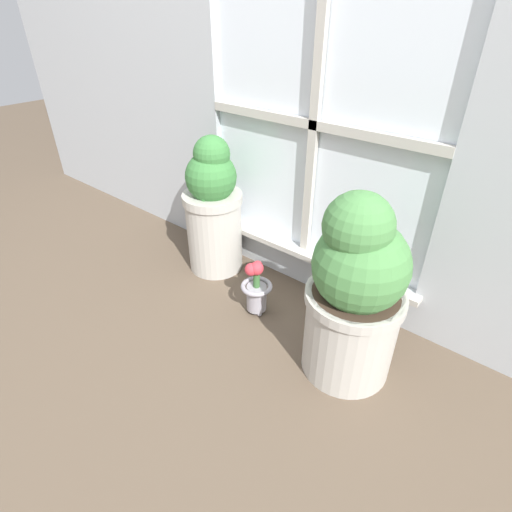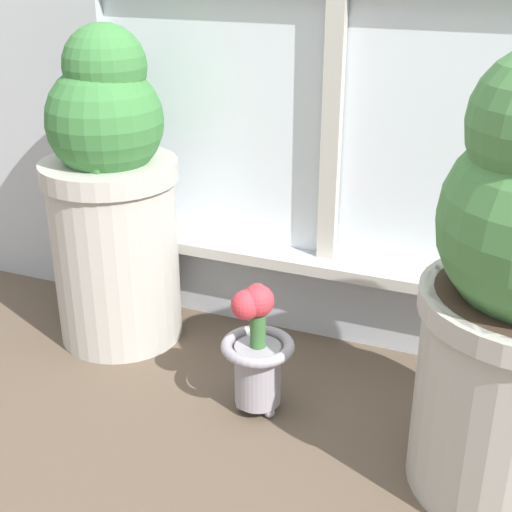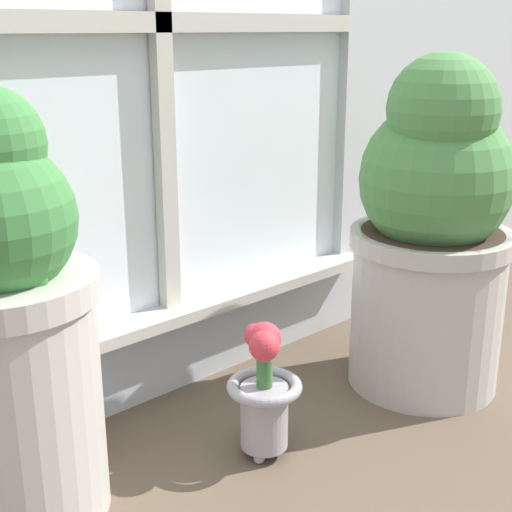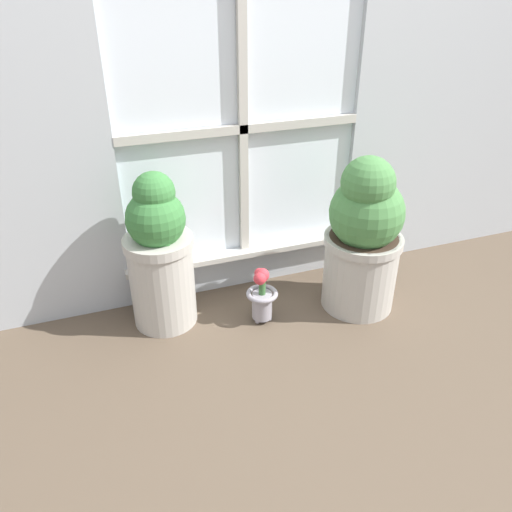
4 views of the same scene
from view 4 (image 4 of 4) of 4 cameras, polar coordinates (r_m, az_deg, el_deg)
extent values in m
plane|color=brown|center=(1.97, 4.20, -11.42)|extent=(10.00, 10.00, 0.00)
cube|color=#B2B7BC|center=(2.35, -1.41, -0.86)|extent=(1.03, 0.05, 0.19)
cube|color=white|center=(2.11, -1.74, 14.51)|extent=(1.03, 0.02, 1.10)
cube|color=#BCB7AD|center=(2.09, -1.49, 14.32)|extent=(0.04, 0.02, 1.10)
cube|color=#BCB7AD|center=(2.09, -1.49, 14.32)|extent=(1.03, 0.02, 0.04)
cube|color=#BCB7AD|center=(2.28, -1.07, 0.37)|extent=(1.09, 0.06, 0.02)
cylinder|color=#B7B2A8|center=(2.07, -10.65, -2.75)|extent=(0.26, 0.26, 0.39)
cylinder|color=#B7B2A8|center=(1.98, -11.12, 1.56)|extent=(0.28, 0.28, 0.04)
cylinder|color=#38281E|center=(1.98, -11.16, 1.94)|extent=(0.24, 0.24, 0.01)
sphere|color=#387538|center=(1.94, -11.41, 4.18)|extent=(0.23, 0.23, 0.23)
sphere|color=#387538|center=(1.91, -11.60, 7.11)|extent=(0.16, 0.16, 0.16)
ellipsoid|color=#387538|center=(1.88, -11.52, 2.96)|extent=(0.15, 0.06, 0.19)
cylinder|color=#B7B2A8|center=(2.20, 11.76, -1.70)|extent=(0.31, 0.31, 0.34)
cylinder|color=#B7B2A8|center=(2.12, 12.18, 1.79)|extent=(0.33, 0.33, 0.03)
cylinder|color=#38281E|center=(2.12, 12.21, 2.07)|extent=(0.29, 0.29, 0.01)
sphere|color=#477F42|center=(2.07, 12.54, 4.81)|extent=(0.31, 0.31, 0.31)
sphere|color=#477F42|center=(1.99, 12.69, 8.13)|extent=(0.21, 0.21, 0.21)
ellipsoid|color=#477F42|center=(2.15, 11.23, 5.43)|extent=(0.19, 0.03, 0.24)
sphere|color=#99939E|center=(2.16, 0.39, -6.64)|extent=(0.02, 0.02, 0.02)
sphere|color=#99939E|center=(2.12, 0.14, -7.48)|extent=(0.02, 0.02, 0.02)
sphere|color=#99939E|center=(2.13, 1.50, -7.18)|extent=(0.02, 0.02, 0.02)
cylinder|color=#99939E|center=(2.10, 0.69, -5.65)|extent=(0.08, 0.08, 0.12)
torus|color=#99939E|center=(2.06, 0.70, -4.34)|extent=(0.13, 0.13, 0.02)
cylinder|color=#386633|center=(2.05, 0.71, -3.59)|extent=(0.03, 0.03, 0.06)
sphere|color=#C6333D|center=(2.02, 0.72, -2.20)|extent=(0.06, 0.06, 0.06)
sphere|color=#C6333D|center=(2.02, 0.37, -1.94)|extent=(0.04, 0.04, 0.04)
sphere|color=#C6333D|center=(2.00, 0.46, -2.59)|extent=(0.05, 0.05, 0.05)
camera|label=1|loc=(1.56, 50.00, 14.11)|focal=28.00mm
camera|label=2|loc=(1.28, 36.43, 0.76)|focal=50.00mm
camera|label=3|loc=(0.99, -25.27, -8.41)|focal=50.00mm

